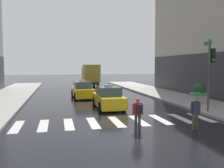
% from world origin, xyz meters
% --- Properties ---
extents(ground_plane, '(160.00, 160.00, 0.00)m').
position_xyz_m(ground_plane, '(0.00, 0.00, 0.00)').
color(ground_plane, black).
extents(crosswalk_markings, '(11.30, 2.80, 0.01)m').
position_xyz_m(crosswalk_markings, '(-0.00, 3.00, 0.00)').
color(crosswalk_markings, silver).
rests_on(crosswalk_markings, ground).
extents(traffic_light_pole, '(0.44, 0.84, 4.80)m').
position_xyz_m(traffic_light_pole, '(6.74, 4.14, 3.26)').
color(traffic_light_pole, '#47474C').
rests_on(traffic_light_pole, curb_right).
extents(taxi_lead, '(1.96, 4.55, 1.80)m').
position_xyz_m(taxi_lead, '(0.48, 7.68, 0.72)').
color(taxi_lead, yellow).
rests_on(taxi_lead, ground).
extents(taxi_second, '(2.05, 4.60, 1.80)m').
position_xyz_m(taxi_second, '(-0.85, 14.08, 0.72)').
color(taxi_second, yellow).
rests_on(taxi_second, ground).
extents(box_truck, '(2.33, 7.56, 3.35)m').
position_xyz_m(box_truck, '(1.71, 27.67, 1.85)').
color(box_truck, '#2D2D2D').
rests_on(box_truck, ground).
extents(pedestrian_with_umbrella, '(0.96, 0.96, 1.94)m').
position_xyz_m(pedestrian_with_umbrella, '(3.52, 0.43, 1.52)').
color(pedestrian_with_umbrella, '#473D33').
rests_on(pedestrian_with_umbrella, ground).
extents(pedestrian_with_backpack, '(0.55, 0.43, 1.65)m').
position_xyz_m(pedestrian_with_backpack, '(0.56, 0.84, 0.97)').
color(pedestrian_with_backpack, '#333338').
rests_on(pedestrian_with_backpack, ground).
extents(planter_near_corner, '(1.10, 1.10, 1.60)m').
position_xyz_m(planter_near_corner, '(8.18, 7.67, 0.87)').
color(planter_near_corner, '#A8A399').
rests_on(planter_near_corner, curb_right).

